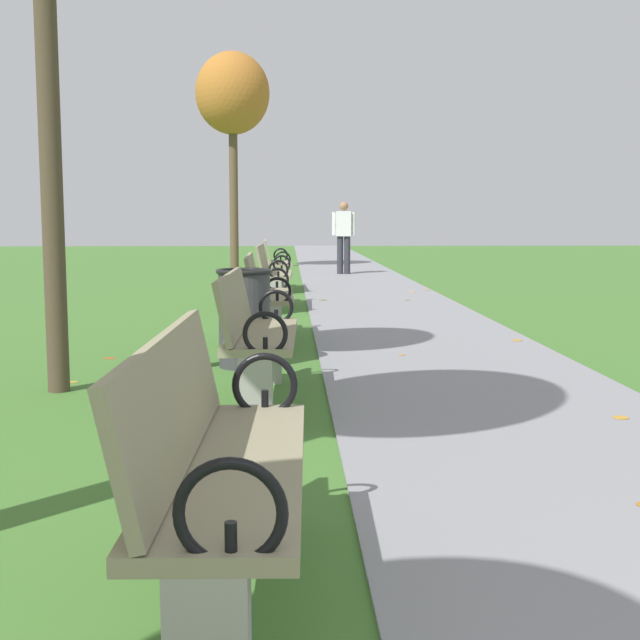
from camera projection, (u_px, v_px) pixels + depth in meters
name	position (u px, v px, depth m)	size (l,w,h in m)	color
paved_walkway	(356.00, 280.00, 17.53)	(2.25, 44.00, 0.02)	gray
park_bench_2	(218.00, 464.00, 2.72)	(0.51, 1.61, 0.90)	gray
park_bench_3	(255.00, 334.00, 5.78)	(0.52, 1.61, 0.90)	gray
park_bench_4	(266.00, 295.00, 8.71)	(0.50, 1.61, 0.90)	gray
park_bench_5	(272.00, 274.00, 11.99)	(0.50, 1.61, 0.90)	gray
park_bench_6	(275.00, 263.00, 14.94)	(0.52, 1.61, 0.90)	gray
tree_4	(233.00, 96.00, 20.84)	(1.82, 1.82, 5.33)	brown
pedestrian_walking	(344.00, 234.00, 19.12)	(0.53, 0.26, 1.62)	#2D2D38
trash_bin	(245.00, 318.00, 7.25)	(0.48, 0.48, 0.84)	#38383D
scattered_leaves	(327.00, 339.00, 8.91)	(4.23, 18.69, 0.02)	#BC842D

